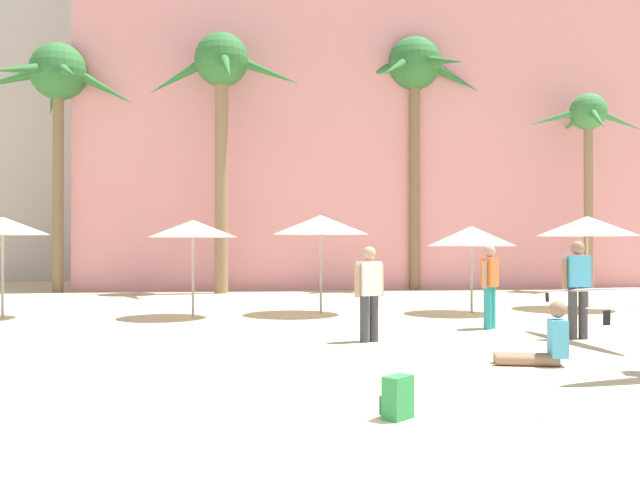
# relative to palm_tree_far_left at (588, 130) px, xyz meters

# --- Properties ---
(ground) EXTENTS (120.00, 120.00, 0.00)m
(ground) POSITION_rel_palm_tree_far_left_xyz_m (-11.45, -18.86, -5.92)
(ground) COLOR #C6B28C
(hotel_pink) EXTENTS (23.74, 11.69, 14.16)m
(hotel_pink) POSITION_rel_palm_tree_far_left_xyz_m (-6.96, 7.26, 1.16)
(hotel_pink) COLOR pink
(hotel_pink) RESTS_ON ground
(palm_tree_far_left) EXTENTS (4.47, 4.32, 7.27)m
(palm_tree_far_left) POSITION_rel_palm_tree_far_left_xyz_m (0.00, 0.00, 0.00)
(palm_tree_far_left) COLOR #896B4C
(palm_tree_far_left) RESTS_ON ground
(palm_tree_left) EXTENTS (5.23, 5.02, 9.56)m
(palm_tree_left) POSITION_rel_palm_tree_far_left_xyz_m (-6.20, 1.30, 2.08)
(palm_tree_left) COLOR brown
(palm_tree_left) RESTS_ON ground
(palm_tree_right) EXTENTS (5.50, 5.49, 9.15)m
(palm_tree_right) POSITION_rel_palm_tree_far_left_xyz_m (-13.34, 0.11, 1.47)
(palm_tree_right) COLOR #896B4C
(palm_tree_right) RESTS_ON ground
(palm_tree_far_right) EXTENTS (5.75, 5.46, 8.93)m
(palm_tree_far_right) POSITION_rel_palm_tree_far_left_xyz_m (-19.21, 1.14, 1.52)
(palm_tree_far_right) COLOR brown
(palm_tree_far_right) RESTS_ON ground
(cafe_umbrella_0) EXTENTS (2.59, 2.59, 2.45)m
(cafe_umbrella_0) POSITION_rel_palm_tree_far_left_xyz_m (-3.46, -6.93, -3.74)
(cafe_umbrella_0) COLOR gray
(cafe_umbrella_0) RESTS_ON ground
(cafe_umbrella_1) EXTENTS (2.34, 2.34, 2.42)m
(cafe_umbrella_1) POSITION_rel_palm_tree_far_left_xyz_m (-10.58, -7.59, -3.74)
(cafe_umbrella_1) COLOR gray
(cafe_umbrella_1) RESTS_ON ground
(cafe_umbrella_2) EXTENTS (2.15, 2.15, 2.16)m
(cafe_umbrella_2) POSITION_rel_palm_tree_far_left_xyz_m (-6.86, -7.78, -4.02)
(cafe_umbrella_2) COLOR gray
(cafe_umbrella_2) RESTS_ON ground
(cafe_umbrella_3) EXTENTS (2.06, 2.06, 2.33)m
(cafe_umbrella_3) POSITION_rel_palm_tree_far_left_xyz_m (-17.96, -7.93, -3.80)
(cafe_umbrella_3) COLOR gray
(cafe_umbrella_3) RESTS_ON ground
(cafe_umbrella_4) EXTENTS (2.06, 2.06, 2.27)m
(cafe_umbrella_4) POSITION_rel_palm_tree_far_left_xyz_m (-13.62, -8.08, -3.86)
(cafe_umbrella_4) COLOR gray
(cafe_umbrella_4) RESTS_ON ground
(beach_towel) EXTENTS (1.67, 1.13, 0.01)m
(beach_towel) POSITION_rel_palm_tree_far_left_xyz_m (-10.05, -17.50, -5.92)
(beach_towel) COLOR white
(beach_towel) RESTS_ON ground
(backpack) EXTENTS (0.35, 0.35, 0.42)m
(backpack) POSITION_rel_palm_tree_far_left_xyz_m (-10.81, -17.87, -5.72)
(backpack) COLOR #2C8443
(backpack) RESTS_ON ground
(person_mid_center) EXTENTS (1.04, 0.59, 0.91)m
(person_mid_center) POSITION_rel_palm_tree_far_left_xyz_m (-8.14, -15.09, -5.62)
(person_mid_center) COLOR #936B51
(person_mid_center) RESTS_ON ground
(person_far_left) EXTENTS (0.75, 3.19, 1.76)m
(person_far_left) POSITION_rel_palm_tree_far_left_xyz_m (-6.41, -12.64, -4.98)
(person_far_left) COLOR #3D3D42
(person_far_left) RESTS_ON ground
(person_near_right) EXTENTS (0.48, 0.51, 1.69)m
(person_near_right) POSITION_rel_palm_tree_far_left_xyz_m (-7.48, -10.90, -5.00)
(person_near_right) COLOR teal
(person_near_right) RESTS_ON ground
(person_mid_left) EXTENTS (0.58, 0.37, 1.66)m
(person_mid_left) POSITION_rel_palm_tree_far_left_xyz_m (-10.20, -12.53, -5.02)
(person_mid_left) COLOR #3D3D42
(person_mid_left) RESTS_ON ground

